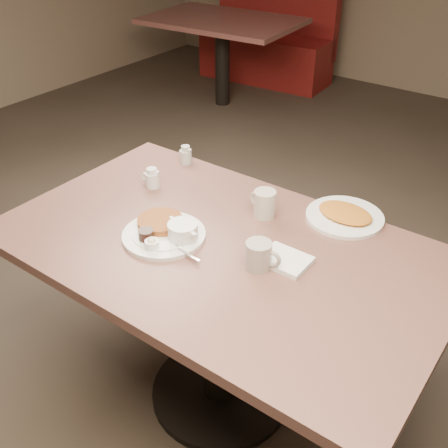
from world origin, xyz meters
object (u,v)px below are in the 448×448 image
Objects in this scene: main_plate at (167,231)px; creamer_right at (186,155)px; coffee_mug_near at (259,255)px; diner_table at (221,284)px; coffee_mug_far at (264,203)px; creamer_left at (152,178)px; hash_plate at (345,215)px; booth_back_left at (265,39)px.

creamer_right reaches higher than main_plate.
diner_table is at bearing 171.23° from coffee_mug_near.
coffee_mug_near is (0.17, -0.03, 0.22)m from diner_table.
coffee_mug_far is (0.19, 0.31, 0.03)m from main_plate.
main_plate reaches higher than diner_table.
creamer_left is at bearing -84.08° from creamer_right.
hash_plate is (0.44, 0.46, -0.01)m from main_plate.
diner_table is 0.94× the size of booth_back_left.
main_plate is at bearing -62.29° from booth_back_left.
booth_back_left is at bearing 126.85° from hash_plate.
coffee_mug_near is at bearing 7.67° from main_plate.
creamer_left is at bearing -64.49° from booth_back_left.
diner_table is 4.07× the size of main_plate.
booth_back_left is (-1.56, 3.26, -0.38)m from creamer_left.
diner_table is 0.52m from creamer_left.
main_plate is 4.61× the size of creamer_right.
diner_table is 18.75× the size of creamer_right.
main_plate is at bearing -39.50° from creamer_left.
creamer_left is 0.75m from hash_plate.
coffee_mug_far reaches higher than coffee_mug_near.
coffee_mug_near reaches higher than creamer_right.
booth_back_left is at bearing 122.29° from coffee_mug_near.
creamer_right is (-0.49, 0.15, -0.01)m from coffee_mug_far.
booth_back_left is (-2.03, 3.18, -0.39)m from coffee_mug_far.
diner_table is 17.54× the size of creamer_left.
booth_back_left is at bearing 116.84° from creamer_right.
coffee_mug_far is at bearing 9.82° from creamer_left.
coffee_mug_far is 1.40× the size of creamer_left.
booth_back_left is (-2.27, 3.03, -0.35)m from hash_plate.
coffee_mug_far reaches higher than creamer_right.
hash_plate is at bearing 18.19° from creamer_left.
coffee_mug_far is 1.49× the size of creamer_right.
coffee_mug_near reaches higher than creamer_left.
creamer_right reaches higher than diner_table.
creamer_left is 0.05× the size of booth_back_left.
coffee_mug_far is 0.52m from creamer_right.
creamer_left reaches higher than main_plate.
creamer_left reaches higher than diner_table.
coffee_mug_far is 0.29m from hash_plate.
booth_back_left is (-2.18, 3.45, -0.39)m from coffee_mug_near.
booth_back_left is at bearing 120.41° from diner_table.
coffee_mug_far is 0.08× the size of booth_back_left.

